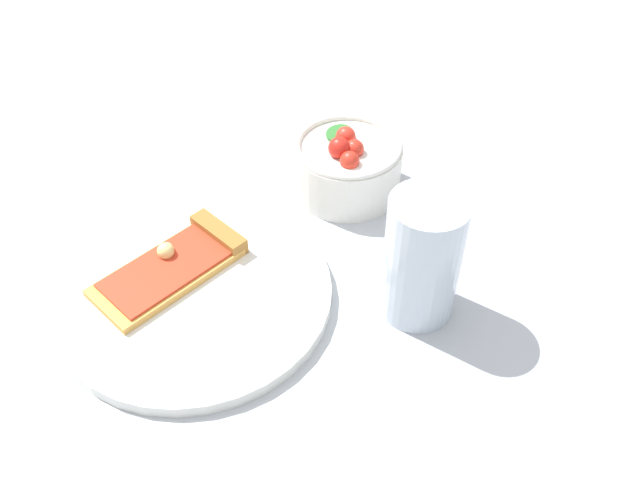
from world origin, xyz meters
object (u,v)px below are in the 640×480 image
Objects in this scene: soda_glass at (422,260)px; salad_bowl at (347,165)px; plate at (194,295)px; pizza_slice_main at (179,261)px.

salad_bowl is at bearing -37.89° from soda_glass.
pizza_slice_main is (0.03, -0.02, 0.01)m from plate.
salad_bowl is (-0.04, -0.24, 0.03)m from plate.
pizza_slice_main is 1.27× the size of salad_bowl.
pizza_slice_main is 1.19× the size of soda_glass.
salad_bowl reaches higher than pizza_slice_main.
salad_bowl is at bearing -98.92° from plate.
salad_bowl is 0.20m from soda_glass.
pizza_slice_main is 0.23m from salad_bowl.
soda_glass is (-0.23, -0.10, 0.05)m from pizza_slice_main.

